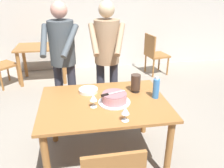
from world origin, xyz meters
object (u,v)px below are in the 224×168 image
main_dining_table (104,111)px  cake_on_platter (114,98)px  person_cutting_cake (107,53)px  plate_stack (88,90)px  wine_glass_near (125,111)px  wine_glass_far (93,98)px  cake_knife (108,94)px  person_standing_beside (63,55)px  water_bottle (156,88)px  background_table (42,54)px  hurricane_lamp (136,83)px  background_chair_0 (154,53)px

main_dining_table → cake_on_platter: (0.11, -0.04, 0.16)m
cake_on_platter → person_cutting_cake: 0.80m
main_dining_table → plate_stack: 0.33m
cake_on_platter → person_cutting_cake: (0.03, 0.75, 0.27)m
wine_glass_near → wine_glass_far: size_ratio=1.00×
person_cutting_cake → cake_knife: bearing=-97.4°
plate_stack → person_standing_beside: bearing=120.9°
cake_knife → wine_glass_far: (-0.16, -0.03, -0.01)m
cake_knife → person_cutting_cake: person_cutting_cake is taller
wine_glass_near → person_standing_beside: size_ratio=0.08×
cake_knife → person_cutting_cake: 0.80m
water_bottle → background_table: bearing=120.4°
cake_knife → person_standing_beside: size_ratio=0.15×
cake_knife → person_standing_beside: 0.95m
cake_knife → hurricane_lamp: hurricane_lamp is taller
cake_knife → water_bottle: 0.54m
person_standing_beside → cake_on_platter: bearing=-55.5°
main_dining_table → background_chair_0: 2.94m
cake_knife → wine_glass_near: bearing=-72.5°
plate_stack → background_chair_0: size_ratio=0.24×
water_bottle → person_standing_beside: (-1.00, 0.74, 0.21)m
person_cutting_cake → background_chair_0: size_ratio=1.91×
main_dining_table → plate_stack: size_ratio=6.14×
cake_on_platter → plate_stack: size_ratio=1.55×
wine_glass_near → background_chair_0: background_chair_0 is taller
cake_knife → background_chair_0: background_chair_0 is taller
cake_on_platter → water_bottle: 0.47m
main_dining_table → hurricane_lamp: hurricane_lamp is taller
wine_glass_near → plate_stack: bearing=113.6°
wine_glass_near → hurricane_lamp: 0.64m
water_bottle → person_standing_beside: 1.26m
main_dining_table → wine_glass_far: bearing=-140.8°
cake_on_platter → wine_glass_far: bearing=-165.7°
background_table → person_standing_beside: bearing=-74.5°
cake_on_platter → water_bottle: (0.47, 0.04, 0.06)m
wine_glass_far → main_dining_table: bearing=39.2°
wine_glass_far → person_standing_beside: size_ratio=0.08×
hurricane_lamp → wine_glass_far: bearing=-151.2°
hurricane_lamp → background_chair_0: (1.07, 2.37, -0.37)m
hurricane_lamp → wine_glass_near: bearing=-113.1°
hurricane_lamp → background_chair_0: size_ratio=0.23×
person_cutting_cake → wine_glass_near: bearing=-89.7°
plate_stack → background_table: 2.45m
main_dining_table → background_table: (-0.94, 2.58, -0.06)m
cake_knife → plate_stack: size_ratio=1.20×
wine_glass_near → background_chair_0: (1.32, 2.95, -0.36)m
cake_on_platter → wine_glass_near: size_ratio=2.36×
wine_glass_far → person_standing_beside: person_standing_beside is taller
plate_stack → person_standing_beside: size_ratio=0.13×
plate_stack → water_bottle: bearing=-20.3°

